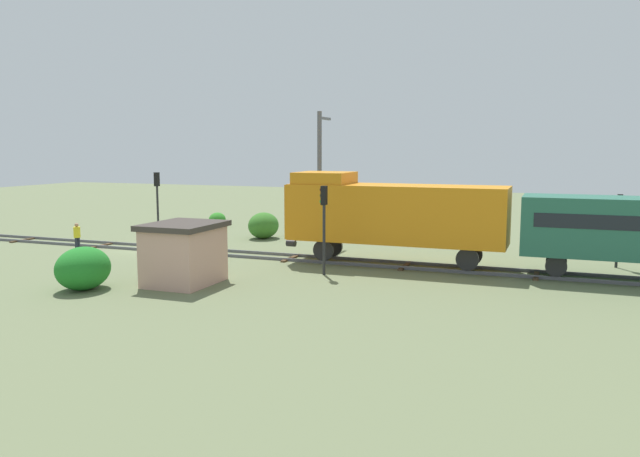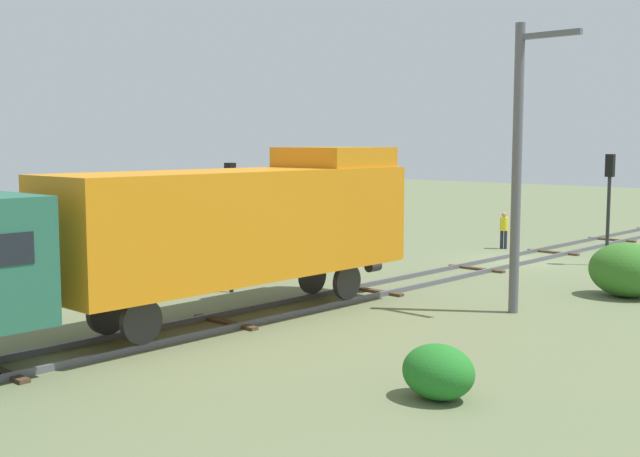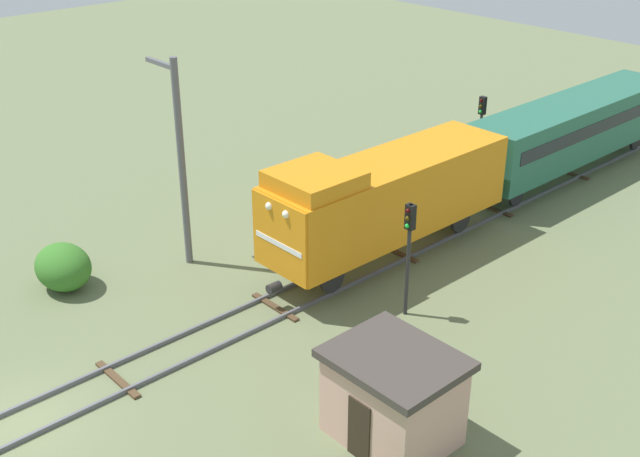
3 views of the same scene
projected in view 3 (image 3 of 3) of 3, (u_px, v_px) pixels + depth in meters
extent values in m
plane|color=#66704C|center=(20.00, 426.00, 23.01)|extent=(114.13, 114.13, 0.00)
cube|color=#595960|center=(9.00, 412.00, 23.46)|extent=(0.10, 76.09, 0.16)
cube|color=#595960|center=(30.00, 436.00, 22.50)|extent=(0.10, 76.09, 0.16)
cube|color=#4C3823|center=(118.00, 379.00, 24.91)|extent=(2.40, 0.24, 0.09)
cube|color=#4C3823|center=(275.00, 307.00, 28.75)|extent=(2.40, 0.24, 0.09)
cube|color=#4C3823|center=(395.00, 252.00, 32.58)|extent=(2.40, 0.24, 0.09)
cube|color=#4C3823|center=(490.00, 208.00, 36.42)|extent=(2.40, 0.24, 0.09)
cube|color=#4C3823|center=(567.00, 173.00, 40.26)|extent=(2.40, 0.24, 0.09)
cube|color=#4C3823|center=(631.00, 143.00, 44.09)|extent=(2.40, 0.24, 0.09)
cube|color=orange|center=(389.00, 195.00, 31.11)|extent=(2.90, 11.00, 2.90)
cube|color=orange|center=(315.00, 179.00, 27.98)|extent=(2.75, 2.80, 0.60)
cube|color=orange|center=(279.00, 238.00, 27.75)|extent=(2.84, 0.10, 2.84)
cube|color=white|center=(279.00, 244.00, 27.81)|extent=(2.46, 0.06, 0.20)
sphere|color=white|center=(269.00, 206.00, 27.53)|extent=(0.28, 0.28, 0.28)
sphere|color=white|center=(286.00, 214.00, 26.93)|extent=(0.28, 0.28, 0.28)
cylinder|color=#262628|center=(274.00, 288.00, 28.38)|extent=(0.36, 0.50, 0.36)
cylinder|color=#262628|center=(306.00, 264.00, 30.22)|extent=(0.18, 1.10, 1.10)
cylinder|color=#262628|center=(332.00, 278.00, 29.27)|extent=(0.18, 1.10, 1.10)
cylinder|color=#262628|center=(434.00, 209.00, 34.70)|extent=(0.18, 1.10, 1.10)
cylinder|color=#262628|center=(460.00, 220.00, 33.75)|extent=(0.18, 1.10, 1.10)
cube|color=#26604C|center=(573.00, 127.00, 39.14)|extent=(2.80, 14.00, 2.70)
cube|color=black|center=(574.00, 120.00, 38.98)|extent=(2.84, 12.88, 0.64)
cylinder|color=#262628|center=(490.00, 186.00, 37.15)|extent=(0.16, 0.96, 0.96)
cylinder|color=#262628|center=(516.00, 196.00, 36.20)|extent=(0.16, 0.96, 0.96)
cylinder|color=#262628|center=(611.00, 134.00, 43.69)|extent=(0.16, 0.96, 0.96)
cylinder|color=#262628|center=(635.00, 141.00, 42.73)|extent=(0.16, 0.96, 0.96)
cylinder|color=#262628|center=(408.00, 261.00, 27.50)|extent=(0.14, 0.14, 4.25)
cube|color=black|center=(410.00, 217.00, 26.76)|extent=(0.32, 0.24, 0.90)
sphere|color=#390606|center=(408.00, 211.00, 26.56)|extent=(0.16, 0.16, 0.16)
sphere|color=#3C3306|center=(408.00, 218.00, 26.68)|extent=(0.16, 0.16, 0.16)
sphere|color=green|center=(407.00, 226.00, 26.81)|extent=(0.16, 0.16, 0.16)
cylinder|color=#262628|center=(480.00, 133.00, 40.24)|extent=(0.14, 0.14, 3.72)
cube|color=black|center=(483.00, 105.00, 39.62)|extent=(0.32, 0.24, 0.90)
sphere|color=#390606|center=(481.00, 101.00, 39.42)|extent=(0.16, 0.16, 0.16)
sphere|color=#3C3306|center=(481.00, 106.00, 39.54)|extent=(0.16, 0.16, 0.16)
sphere|color=green|center=(480.00, 112.00, 39.67)|extent=(0.16, 0.16, 0.16)
cylinder|color=#595960|center=(182.00, 165.00, 30.10)|extent=(0.28, 0.28, 8.23)
cube|color=#595960|center=(160.00, 63.00, 29.07)|extent=(1.80, 0.16, 0.16)
cube|color=#D19E8C|center=(393.00, 400.00, 22.08)|extent=(3.20, 2.60, 2.50)
cube|color=#3F3833|center=(395.00, 359.00, 21.48)|extent=(3.50, 2.90, 0.24)
cube|color=#2D2319|center=(359.00, 430.00, 21.41)|extent=(0.80, 0.06, 1.90)
ellipsoid|color=#247426|center=(295.00, 177.00, 38.48)|extent=(1.47, 1.20, 1.07)
ellipsoid|color=#367226|center=(63.00, 267.00, 29.72)|extent=(2.39, 1.96, 1.74)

